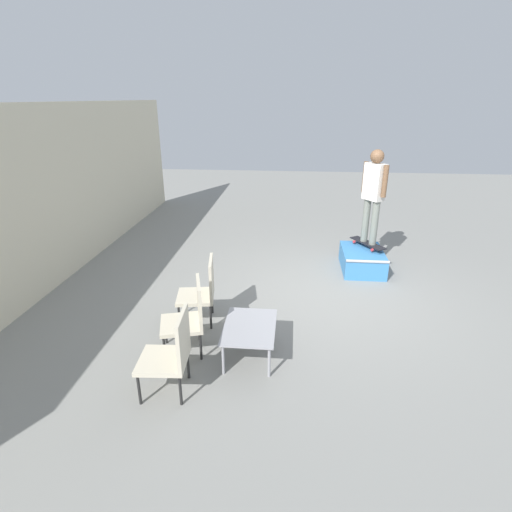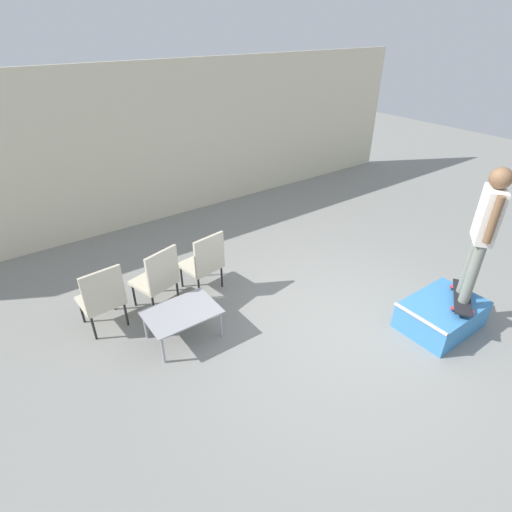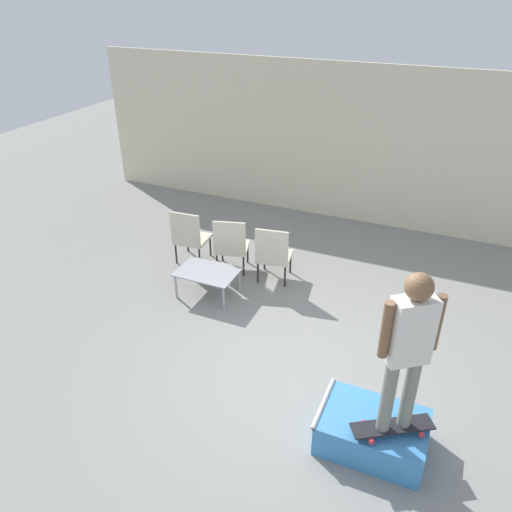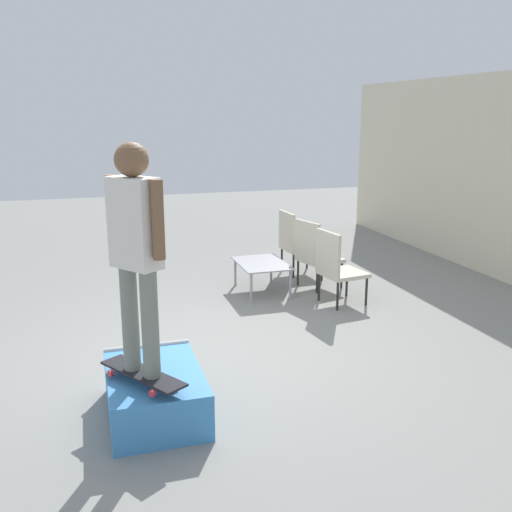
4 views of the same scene
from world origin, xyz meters
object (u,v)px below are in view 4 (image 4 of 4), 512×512
object	(u,v)px
patio_chair_right	(337,266)
patio_chair_left	(295,241)
person_skater	(136,242)
skateboard_on_ramp	(143,374)
coffee_table	(262,266)
patio_chair_center	(314,253)
skate_ramp_box	(155,393)

from	to	relation	value
patio_chair_right	patio_chair_left	bearing A→B (deg)	-8.71
person_skater	skateboard_on_ramp	bearing A→B (deg)	170.33
coffee_table	patio_chair_center	xyz separation A→B (m)	(0.03, 0.77, 0.14)
patio_chair_left	patio_chair_right	xyz separation A→B (m)	(1.51, 0.00, 0.00)
patio_chair_right	coffee_table	bearing A→B (deg)	36.10
patio_chair_center	patio_chair_right	size ratio (longest dim) A/B	1.00
person_skater	patio_chair_center	xyz separation A→B (m)	(-3.08, 2.70, -0.99)
person_skater	patio_chair_left	world-z (taller)	person_skater
skateboard_on_ramp	patio_chair_right	world-z (taller)	patio_chair_right
coffee_table	patio_chair_right	bearing A→B (deg)	44.85
person_skater	patio_chair_left	bearing A→B (deg)	108.74
patio_chair_center	patio_chair_right	xyz separation A→B (m)	(0.74, -0.00, 0.00)
patio_chair_right	skateboard_on_ramp	bearing A→B (deg)	122.14
skate_ramp_box	patio_chair_center	bearing A→B (deg)	138.05
person_skater	patio_chair_center	distance (m)	4.22
person_skater	patio_chair_center	bearing A→B (deg)	102.48
skateboard_on_ramp	patio_chair_right	distance (m)	3.57
skate_ramp_box	patio_chair_right	distance (m)	3.38
skateboard_on_ramp	patio_chair_left	world-z (taller)	patio_chair_left
coffee_table	skateboard_on_ramp	bearing A→B (deg)	-31.94
skateboard_on_ramp	coffee_table	world-z (taller)	skateboard_on_ramp
skate_ramp_box	patio_chair_right	world-z (taller)	patio_chair_right
coffee_table	patio_chair_right	distance (m)	1.09
skate_ramp_box	patio_chair_right	size ratio (longest dim) A/B	1.14
skateboard_on_ramp	patio_chair_left	size ratio (longest dim) A/B	0.82
coffee_table	patio_chair_left	xyz separation A→B (m)	(-0.75, 0.76, 0.14)
person_skater	patio_chair_center	world-z (taller)	person_skater
coffee_table	patio_chair_left	size ratio (longest dim) A/B	0.94
skateboard_on_ramp	person_skater	world-z (taller)	person_skater
patio_chair_center	person_skater	bearing A→B (deg)	122.96
person_skater	patio_chair_left	distance (m)	4.81
skateboard_on_ramp	patio_chair_left	bearing A→B (deg)	112.55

